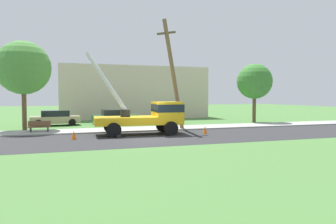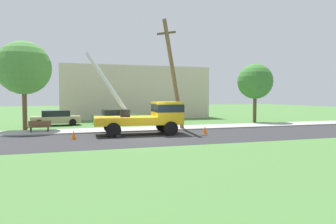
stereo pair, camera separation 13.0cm
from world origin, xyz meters
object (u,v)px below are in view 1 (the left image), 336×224
object	(u,v)px
parked_sedan_green	(115,117)
park_bench	(39,127)
utility_truck	(150,115)
traffic_cone_ahead	(205,130)
parked_sedan_tan	(55,118)
traffic_cone_curbside	(177,127)
roadside_tree_near	(255,82)
leaning_utility_pole	(173,74)
traffic_cone_behind	(74,135)
roadside_tree_far	(23,68)

from	to	relation	value
parked_sedan_green	park_bench	distance (m)	8.79
utility_truck	traffic_cone_ahead	distance (m)	4.21
utility_truck	parked_sedan_tan	world-z (taller)	utility_truck
traffic_cone_curbside	park_bench	bearing A→B (deg)	169.84
parked_sedan_green	roadside_tree_near	xyz separation A→B (m)	(14.25, -2.68, 3.58)
traffic_cone_ahead	roadside_tree_near	bearing A→B (deg)	39.38
leaning_utility_pole	traffic_cone_behind	xyz separation A→B (m)	(-7.79, -3.22, -4.28)
utility_truck	park_bench	xyz separation A→B (m)	(-7.73, 3.22, -0.95)
utility_truck	traffic_cone_ahead	world-z (taller)	utility_truck
parked_sedan_tan	leaning_utility_pole	bearing A→B (deg)	-37.12
utility_truck	traffic_cone_behind	xyz separation A→B (m)	(-5.31, -1.23, -1.13)
utility_truck	traffic_cone_ahead	xyz separation A→B (m)	(3.92, -1.05, -1.13)
park_bench	roadside_tree_far	world-z (taller)	roadside_tree_far
roadside_tree_near	parked_sedan_tan	bearing A→B (deg)	172.50
utility_truck	parked_sedan_green	xyz separation A→B (m)	(-1.22, 9.12, -0.70)
leaning_utility_pole	park_bench	bearing A→B (deg)	173.14
leaning_utility_pole	traffic_cone_ahead	distance (m)	5.44
leaning_utility_pole	parked_sedan_tan	distance (m)	12.31
parked_sedan_tan	traffic_cone_behind	bearing A→B (deg)	-81.48
parked_sedan_green	traffic_cone_ahead	bearing A→B (deg)	-63.18
traffic_cone_behind	park_bench	size ratio (longest dim) A/B	0.35
park_bench	utility_truck	bearing A→B (deg)	-22.63
leaning_utility_pole	roadside_tree_far	world-z (taller)	leaning_utility_pole
utility_truck	roadside_tree_near	distance (m)	14.82
park_bench	roadside_tree_far	xyz separation A→B (m)	(-1.33, 2.54, 4.58)
utility_truck	traffic_cone_curbside	xyz separation A→B (m)	(2.56, 1.38, -1.13)
utility_truck	parked_sedan_tan	distance (m)	11.38
traffic_cone_ahead	roadside_tree_far	xyz separation A→B (m)	(-12.98, 6.81, 4.76)
roadside_tree_far	parked_sedan_tan	bearing A→B (deg)	56.12
park_bench	roadside_tree_near	size ratio (longest dim) A/B	0.26
utility_truck	roadside_tree_far	xyz separation A→B (m)	(-9.06, 5.76, 3.63)
parked_sedan_tan	park_bench	world-z (taller)	parked_sedan_tan
roadside_tree_far	traffic_cone_behind	bearing A→B (deg)	-61.78
parked_sedan_tan	roadside_tree_near	bearing A→B (deg)	-7.50
traffic_cone_ahead	traffic_cone_behind	distance (m)	9.23
traffic_cone_ahead	roadside_tree_far	world-z (taller)	roadside_tree_far
parked_sedan_tan	parked_sedan_green	size ratio (longest dim) A/B	1.01
utility_truck	parked_sedan_tan	xyz separation A→B (m)	(-6.85, 9.05, -0.70)
traffic_cone_behind	traffic_cone_curbside	distance (m)	8.29
leaning_utility_pole	roadside_tree_far	distance (m)	12.15
leaning_utility_pole	roadside_tree_far	xyz separation A→B (m)	(-11.54, 3.77, 0.48)
traffic_cone_behind	park_bench	bearing A→B (deg)	118.51
traffic_cone_ahead	park_bench	world-z (taller)	park_bench
utility_truck	leaning_utility_pole	xyz separation A→B (m)	(2.47, 1.99, 3.15)
traffic_cone_curbside	roadside_tree_near	distance (m)	12.30
traffic_cone_ahead	leaning_utility_pole	bearing A→B (deg)	115.38
utility_truck	traffic_cone_curbside	world-z (taller)	utility_truck
parked_sedan_green	utility_truck	bearing A→B (deg)	-82.37
traffic_cone_ahead	parked_sedan_tan	distance (m)	14.77
leaning_utility_pole	roadside_tree_near	size ratio (longest dim) A/B	1.44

